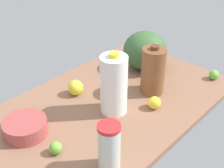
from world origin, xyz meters
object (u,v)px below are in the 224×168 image
object	(u,v)px
lime_beside_bowl	(214,75)
lemon_loose	(76,88)
chocolate_milk_jug	(153,71)
lemon_near_front	(154,103)
milk_jug	(114,85)
tumbler_cup	(109,147)
lime_by_jug	(56,148)
mixing_bowl	(25,127)
watermelon	(145,50)

from	to	relation	value
lime_beside_bowl	lemon_loose	distance (cm)	74.77
chocolate_milk_jug	lemon_loose	distance (cm)	39.32
lemon_loose	chocolate_milk_jug	bearing A→B (deg)	-43.62
lemon_near_front	milk_jug	bearing A→B (deg)	137.60
tumbler_cup	lemon_near_front	xyz separation A→B (cm)	(40.90, 9.07, -6.84)
tumbler_cup	lemon_loose	size ratio (longest dim) A/B	2.54
lime_by_jug	chocolate_milk_jug	bearing A→B (deg)	-1.49
mixing_bowl	lime_by_jug	size ratio (longest dim) A/B	3.61
milk_jug	lemon_near_front	bearing A→B (deg)	-42.40
lemon_near_front	lime_by_jug	size ratio (longest dim) A/B	1.18
chocolate_milk_jug	lime_beside_bowl	size ratio (longest dim) A/B	4.87
mixing_bowl	chocolate_milk_jug	distance (cm)	65.65
lime_beside_bowl	lime_by_jug	bearing A→B (deg)	168.35
watermelon	mixing_bowl	world-z (taller)	watermelon
lemon_loose	lime_by_jug	distance (cm)	41.30
chocolate_milk_jug	mixing_bowl	bearing A→B (deg)	162.08
milk_jug	tumbler_cup	world-z (taller)	milk_jug
tumbler_cup	lemon_loose	world-z (taller)	tumbler_cup
mixing_bowl	lemon_near_front	bearing A→B (deg)	-29.94
watermelon	lemon_near_front	size ratio (longest dim) A/B	4.02
tumbler_cup	mixing_bowl	size ratio (longest dim) A/B	1.06
tumbler_cup	lime_beside_bowl	bearing A→B (deg)	0.59
watermelon	lime_beside_bowl	world-z (taller)	watermelon
mixing_bowl	lemon_near_front	distance (cm)	59.00
tumbler_cup	watermelon	distance (cm)	78.28
milk_jug	watermelon	bearing A→B (deg)	19.27
mixing_bowl	lime_by_jug	world-z (taller)	mixing_bowl
lemon_loose	tumbler_cup	bearing A→B (deg)	-117.89
milk_jug	lime_beside_bowl	xyz separation A→B (cm)	(57.38, -21.10, -11.48)
lemon_loose	lime_by_jug	xyz separation A→B (cm)	(-32.88, -24.96, -1.29)
tumbler_cup	lime_by_jug	distance (cm)	23.20
mixing_bowl	tumbler_cup	bearing A→B (deg)	-75.14
chocolate_milk_jug	lime_beside_bowl	world-z (taller)	chocolate_milk_jug
chocolate_milk_jug	lime_beside_bowl	xyz separation A→B (cm)	(32.47, -17.63, -9.38)
tumbler_cup	chocolate_milk_jug	bearing A→B (deg)	19.69
milk_jug	lime_by_jug	size ratio (longest dim) A/B	5.79
milk_jug	tumbler_cup	size ratio (longest dim) A/B	1.51
milk_jug	lime_by_jug	bearing A→B (deg)	-176.98
watermelon	lime_by_jug	size ratio (longest dim) A/B	4.74
lime_by_jug	mixing_bowl	bearing A→B (deg)	93.66
tumbler_cup	chocolate_milk_jug	size ratio (longest dim) A/B	0.77
mixing_bowl	lemon_loose	distance (cm)	34.68
milk_jug	chocolate_milk_jug	bearing A→B (deg)	-7.93
tumbler_cup	watermelon	xyz separation A→B (cm)	(69.10, 36.77, 0.85)
lemon_near_front	lemon_loose	size ratio (longest dim) A/B	0.78
chocolate_milk_jug	lemon_loose	size ratio (longest dim) A/B	3.31
milk_jug	lemon_loose	size ratio (longest dim) A/B	3.85
tumbler_cup	lime_beside_bowl	world-z (taller)	tumbler_cup
lemon_near_front	lime_by_jug	bearing A→B (deg)	167.57
chocolate_milk_jug	lemon_near_front	world-z (taller)	chocolate_milk_jug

